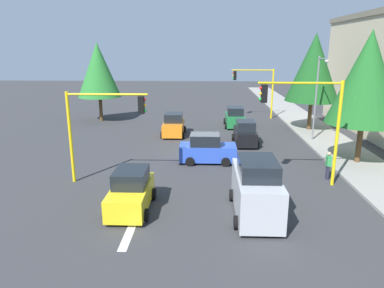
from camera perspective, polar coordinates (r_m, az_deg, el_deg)
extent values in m
plane|color=#353538|center=(26.65, 1.67, -1.54)|extent=(120.00, 120.00, 0.00)
cube|color=gray|center=(33.10, 20.26, 0.96)|extent=(80.00, 4.00, 0.15)
cube|color=silver|center=(15.60, -10.23, -14.39)|extent=(2.20, 0.36, 0.01)
cone|color=silver|center=(16.72, -9.28, -12.22)|extent=(0.01, 1.10, 1.10)
cylinder|color=yellow|center=(21.37, 22.12, 1.40)|extent=(0.18, 0.18, 5.94)
cylinder|color=yellow|center=(20.27, 16.85, 9.28)|extent=(0.12, 4.50, 0.12)
cube|color=black|center=(19.94, 11.42, 7.86)|extent=(0.36, 0.32, 0.96)
sphere|color=red|center=(19.88, 10.94, 8.73)|extent=(0.18, 0.18, 0.18)
sphere|color=yellow|center=(19.91, 10.90, 7.87)|extent=(0.18, 0.18, 0.18)
sphere|color=green|center=(19.95, 10.86, 7.02)|extent=(0.18, 0.18, 0.18)
cylinder|color=yellow|center=(21.58, -18.77, 0.93)|extent=(0.18, 0.18, 5.29)
cylinder|color=yellow|center=(20.43, -13.41, 7.69)|extent=(0.12, 4.50, 0.12)
cube|color=black|center=(20.09, -8.07, 6.16)|extent=(0.36, 0.32, 0.96)
sphere|color=red|center=(20.02, -7.59, 7.02)|extent=(0.18, 0.18, 0.18)
sphere|color=yellow|center=(20.06, -7.57, 6.17)|extent=(0.18, 0.18, 0.18)
sphere|color=green|center=(20.11, -7.54, 5.32)|extent=(0.18, 0.18, 0.18)
cylinder|color=yellow|center=(40.51, 12.67, 7.77)|extent=(0.18, 0.18, 5.44)
cylinder|color=yellow|center=(39.93, 9.64, 11.52)|extent=(0.12, 4.50, 0.12)
cube|color=black|center=(39.77, 6.86, 10.77)|extent=(0.36, 0.32, 0.96)
sphere|color=red|center=(39.74, 6.61, 11.21)|extent=(0.18, 0.18, 0.18)
sphere|color=yellow|center=(39.76, 6.59, 10.78)|extent=(0.18, 0.18, 0.18)
sphere|color=green|center=(39.78, 6.58, 10.35)|extent=(0.18, 0.18, 0.18)
cylinder|color=slate|center=(31.16, 19.09, 6.66)|extent=(0.14, 0.14, 7.00)
cylinder|color=slate|center=(30.03, 20.13, 12.63)|extent=(1.80, 0.10, 0.10)
ellipsoid|color=silver|center=(29.18, 20.64, 12.24)|extent=(0.56, 0.28, 0.20)
cylinder|color=brown|center=(35.47, 18.25, 4.42)|extent=(0.36, 0.36, 3.04)
cone|color=#19511E|center=(34.99, 18.84, 11.46)|extent=(4.87, 4.87, 6.09)
cylinder|color=brown|center=(39.66, -14.32, 5.58)|extent=(0.36, 0.36, 2.79)
cone|color=#28752D|center=(39.23, -14.70, 11.33)|extent=(4.46, 4.46, 5.58)
cylinder|color=brown|center=(26.42, 25.07, 0.23)|extent=(0.36, 0.36, 2.99)
cone|color=#1E6023|center=(25.77, 26.14, 9.47)|extent=(4.78, 4.78, 5.97)
cube|color=#B2B5BA|center=(17.10, 10.13, -7.60)|extent=(4.80, 1.90, 1.85)
cube|color=black|center=(16.43, 10.45, -3.72)|extent=(2.50, 1.67, 0.76)
cylinder|color=black|center=(18.67, 6.31, -8.10)|extent=(0.60, 0.20, 0.60)
cylinder|color=black|center=(18.92, 12.48, -8.05)|extent=(0.60, 0.20, 0.60)
cylinder|color=black|center=(15.98, 7.05, -12.29)|extent=(0.60, 0.20, 0.60)
cylinder|color=black|center=(16.28, 14.32, -12.13)|extent=(0.60, 0.20, 0.60)
cube|color=blue|center=(24.54, 2.53, -1.34)|extent=(1.75, 3.83, 1.05)
cube|color=black|center=(24.30, 2.11, 0.72)|extent=(1.54, 1.99, 0.76)
cylinder|color=black|center=(25.58, 5.17, -1.61)|extent=(0.20, 0.60, 0.60)
cylinder|color=black|center=(23.80, 5.39, -2.90)|extent=(0.20, 0.60, 0.60)
cylinder|color=black|center=(25.56, -0.15, -1.56)|extent=(0.20, 0.60, 0.60)
cylinder|color=black|center=(23.78, -0.33, -2.84)|extent=(0.20, 0.60, 0.60)
cube|color=yellow|center=(17.71, -9.69, -8.18)|extent=(3.91, 1.73, 1.05)
cube|color=black|center=(17.55, -9.69, -5.21)|extent=(2.03, 1.52, 0.76)
cylinder|color=black|center=(16.62, -7.30, -11.17)|extent=(0.60, 0.20, 0.60)
cylinder|color=black|center=(17.01, -13.56, -10.85)|extent=(0.60, 0.20, 0.60)
cylinder|color=black|center=(18.80, -6.11, -7.92)|extent=(0.60, 0.20, 0.60)
cylinder|color=black|center=(19.15, -11.63, -7.72)|extent=(0.60, 0.20, 0.60)
cube|color=orange|center=(32.13, -2.94, 2.60)|extent=(3.71, 1.73, 1.05)
cube|color=black|center=(32.12, -2.94, 4.25)|extent=(1.93, 1.52, 0.76)
cylinder|color=black|center=(31.03, -1.42, 1.43)|extent=(0.60, 0.20, 0.60)
cylinder|color=black|center=(31.20, -4.81, 1.46)|extent=(0.60, 0.20, 0.60)
cylinder|color=black|center=(33.26, -1.17, 2.36)|extent=(0.60, 0.20, 0.60)
cylinder|color=black|center=(33.42, -4.34, 2.38)|extent=(0.60, 0.20, 0.60)
cube|color=#1E7238|center=(36.00, 6.81, 3.87)|extent=(3.77, 1.74, 1.05)
cube|color=black|center=(35.65, 6.88, 5.24)|extent=(1.96, 1.53, 0.76)
cylinder|color=black|center=(37.16, 5.22, 3.65)|extent=(0.60, 0.20, 0.60)
cylinder|color=black|center=(37.30, 8.08, 3.61)|extent=(0.60, 0.20, 0.60)
cylinder|color=black|center=(34.87, 5.41, 2.90)|extent=(0.60, 0.20, 0.60)
cylinder|color=black|center=(35.03, 8.45, 2.85)|extent=(0.60, 0.20, 0.60)
cube|color=black|center=(29.40, 8.43, 1.28)|extent=(3.71, 1.61, 1.05)
cube|color=black|center=(29.02, 8.53, 2.93)|extent=(1.93, 1.42, 0.76)
cylinder|color=black|center=(30.52, 6.56, 1.10)|extent=(0.60, 0.20, 0.60)
cylinder|color=black|center=(30.70, 9.78, 1.06)|extent=(0.60, 0.20, 0.60)
cylinder|color=black|center=(28.30, 6.90, -0.02)|extent=(0.60, 0.20, 0.60)
cylinder|color=black|center=(28.50, 10.36, -0.05)|extent=(0.60, 0.20, 0.60)
cylinder|color=#262638|center=(22.80, 20.84, -4.34)|extent=(0.16, 0.16, 0.85)
cylinder|color=#262638|center=(22.98, 20.69, -4.18)|extent=(0.16, 0.16, 0.85)
cube|color=green|center=(22.67, 20.93, -2.53)|extent=(0.40, 0.24, 0.60)
sphere|color=tan|center=(22.55, 21.04, -1.46)|extent=(0.22, 0.22, 0.22)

